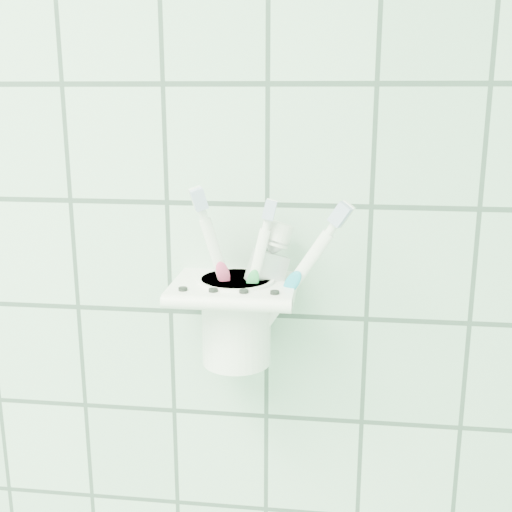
{
  "coord_description": "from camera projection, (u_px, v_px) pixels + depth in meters",
  "views": [
    {
      "loc": [
        0.75,
        0.51,
        1.5
      ],
      "look_at": [
        0.68,
        1.1,
        1.35
      ],
      "focal_mm": 45.0,
      "sensor_mm": 36.0,
      "label": 1
    }
  ],
  "objects": [
    {
      "name": "holder_bracket",
      "position": [
        234.0,
        290.0,
        0.68
      ],
      "size": [
        0.13,
        0.11,
        0.04
      ],
      "color": "white",
      "rests_on": "wall_back"
    },
    {
      "name": "cup",
      "position": [
        236.0,
        317.0,
        0.7
      ],
      "size": [
        0.08,
        0.08,
        0.1
      ],
      "color": "white",
      "rests_on": "holder_bracket"
    },
    {
      "name": "toothbrush_pink",
      "position": [
        247.0,
        267.0,
        0.69
      ],
      "size": [
        0.06,
        0.04,
        0.19
      ],
      "rotation": [
        0.04,
        -0.3,
        0.42
      ],
      "color": "white",
      "rests_on": "cup"
    },
    {
      "name": "toothbrush_blue",
      "position": [
        233.0,
        281.0,
        0.67
      ],
      "size": [
        0.04,
        0.02,
        0.18
      ],
      "rotation": [
        -0.08,
        0.22,
        -0.02
      ],
      "color": "white",
      "rests_on": "cup"
    },
    {
      "name": "toothbrush_orange",
      "position": [
        244.0,
        263.0,
        0.68
      ],
      "size": [
        0.1,
        0.04,
        0.2
      ],
      "rotation": [
        -0.1,
        0.57,
        -0.44
      ],
      "color": "white",
      "rests_on": "cup"
    },
    {
      "name": "toothpaste_tube",
      "position": [
        240.0,
        280.0,
        0.67
      ],
      "size": [
        0.07,
        0.05,
        0.16
      ],
      "rotation": [
        -0.03,
        0.31,
        0.41
      ],
      "color": "silver",
      "rests_on": "cup"
    }
  ]
}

